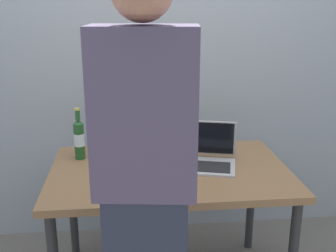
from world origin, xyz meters
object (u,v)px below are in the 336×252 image
Objects in this scene: laptop at (206,155)px; beer_bottle_dark at (79,138)px; beer_bottle_green at (100,135)px; person_figure at (146,188)px.

laptop is 0.75m from beer_bottle_dark.
beer_bottle_green is 0.17m from beer_bottle_dark.
beer_bottle_dark is at bearing -132.15° from beer_bottle_green.
person_figure reaches higher than beer_bottle_green.
laptop is 1.30× the size of beer_bottle_dark.
laptop is 0.83m from person_figure.
laptop is 0.68m from beer_bottle_green.
beer_bottle_green is 0.88× the size of beer_bottle_dark.
laptop is at bearing 61.82° from person_figure.
beer_bottle_dark is (-0.11, -0.12, 0.02)m from beer_bottle_green.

